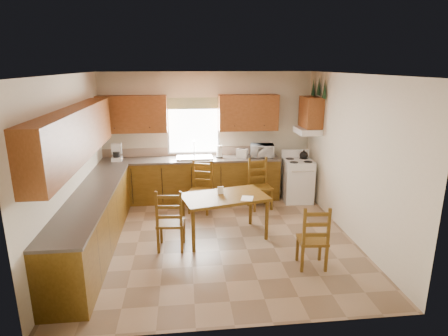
{
  "coord_description": "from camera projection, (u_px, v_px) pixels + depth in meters",
  "views": [
    {
      "loc": [
        -0.51,
        -5.75,
        2.84
      ],
      "look_at": [
        0.15,
        0.3,
        1.15
      ],
      "focal_mm": 30.0,
      "sensor_mm": 36.0,
      "label": 1
    }
  ],
  "objects": [
    {
      "name": "ceiling",
      "position": [
        216.0,
        74.0,
        5.6
      ],
      "size": [
        4.5,
        4.5,
        0.0
      ],
      "primitive_type": "plane",
      "color": "brown",
      "rests_on": "floor"
    },
    {
      "name": "upper_cab_back_left",
      "position": [
        132.0,
        114.0,
        7.66
      ],
      "size": [
        1.41,
        0.33,
        0.75
      ],
      "primitive_type": "cube",
      "color": "brown",
      "rests_on": "wall_back"
    },
    {
      "name": "chair_far_right",
      "position": [
        260.0,
        184.0,
        7.54
      ],
      "size": [
        0.49,
        0.47,
        1.01
      ],
      "primitive_type": "cube",
      "rotation": [
        0.0,
        0.0,
        0.18
      ],
      "color": "brown",
      "rests_on": "floor"
    },
    {
      "name": "upper_cab_left",
      "position": [
        76.0,
        134.0,
        5.47
      ],
      "size": [
        0.33,
        3.6,
        0.75
      ],
      "primitive_type": "cube",
      "color": "brown",
      "rests_on": "wall_left"
    },
    {
      "name": "chair_near_left",
      "position": [
        171.0,
        219.0,
        5.87
      ],
      "size": [
        0.45,
        0.44,
        1.01
      ],
      "primitive_type": "cube",
      "rotation": [
        0.0,
        0.0,
        3.06
      ],
      "color": "brown",
      "rests_on": "floor"
    },
    {
      "name": "dining_table",
      "position": [
        224.0,
        216.0,
        6.3
      ],
      "size": [
        1.53,
        1.09,
        0.74
      ],
      "primitive_type": "cube",
      "rotation": [
        0.0,
        0.0,
        0.24
      ],
      "color": "brown",
      "rests_on": "floor"
    },
    {
      "name": "pine_decal_c",
      "position": [
        313.0,
        87.0,
        7.81
      ],
      "size": [
        0.22,
        0.22,
        0.36
      ],
      "primitive_type": "cone",
      "color": "#163720",
      "rests_on": "wall_right"
    },
    {
      "name": "upper_cab_back_right",
      "position": [
        248.0,
        113.0,
        7.92
      ],
      "size": [
        1.25,
        0.33,
        0.75
      ],
      "primitive_type": "cube",
      "color": "brown",
      "rests_on": "wall_back"
    },
    {
      "name": "upper_cab_stove",
      "position": [
        311.0,
        112.0,
        7.61
      ],
      "size": [
        0.33,
        0.62,
        0.62
      ],
      "primitive_type": "cube",
      "color": "brown",
      "rests_on": "wall_right"
    },
    {
      "name": "stove",
      "position": [
        298.0,
        181.0,
        7.98
      ],
      "size": [
        0.63,
        0.65,
        0.87
      ],
      "primitive_type": "cube",
      "rotation": [
        0.0,
        0.0,
        -0.08
      ],
      "color": "white",
      "rests_on": "floor"
    },
    {
      "name": "paper_towel",
      "position": [
        219.0,
        152.0,
        7.95
      ],
      "size": [
        0.13,
        0.13,
        0.26
      ],
      "primitive_type": "cylinder",
      "rotation": [
        0.0,
        0.0,
        0.21
      ],
      "color": "white",
      "rests_on": "counter_back"
    },
    {
      "name": "window_valance",
      "position": [
        193.0,
        103.0,
        7.84
      ],
      "size": [
        1.19,
        0.01,
        0.24
      ],
      "primitive_type": "cube",
      "color": "#486A36",
      "rests_on": "wall_back"
    },
    {
      "name": "coffeemaker",
      "position": [
        117.0,
        153.0,
        7.69
      ],
      "size": [
        0.26,
        0.28,
        0.31
      ],
      "primitive_type": "cube",
      "rotation": [
        0.0,
        0.0,
        0.42
      ],
      "color": "white",
      "rests_on": "counter_back"
    },
    {
      "name": "counter_back",
      "position": [
        191.0,
        159.0,
        7.91
      ],
      "size": [
        3.75,
        0.63,
        0.04
      ],
      "primitive_type": "cube",
      "color": "#4C443E",
      "rests_on": "lower_cab_back"
    },
    {
      "name": "chair_far_left",
      "position": [
        200.0,
        188.0,
        7.36
      ],
      "size": [
        0.53,
        0.52,
        1.0
      ],
      "primitive_type": "cube",
      "rotation": [
        0.0,
        0.0,
        -0.33
      ],
      "color": "brown",
      "rests_on": "floor"
    },
    {
      "name": "pine_decal_a",
      "position": [
        325.0,
        89.0,
        7.19
      ],
      "size": [
        0.22,
        0.22,
        0.36
      ],
      "primitive_type": "cone",
      "color": "#163720",
      "rests_on": "wall_right"
    },
    {
      "name": "microwave",
      "position": [
        262.0,
        151.0,
        8.02
      ],
      "size": [
        0.49,
        0.38,
        0.27
      ],
      "primitive_type": "imported",
      "rotation": [
        0.0,
        0.0,
        -0.13
      ],
      "color": "white",
      "rests_on": "counter_back"
    },
    {
      "name": "wall_back",
      "position": [
        207.0,
        135.0,
        8.12
      ],
      "size": [
        4.5,
        4.5,
        0.0
      ],
      "primitive_type": "plane",
      "color": "beige",
      "rests_on": "floor"
    },
    {
      "name": "wall_right",
      "position": [
        352.0,
        158.0,
        6.2
      ],
      "size": [
        4.5,
        4.5,
        0.0
      ],
      "primitive_type": "plane",
      "color": "beige",
      "rests_on": "floor"
    },
    {
      "name": "lower_cab_back",
      "position": [
        191.0,
        180.0,
        8.04
      ],
      "size": [
        3.75,
        0.6,
        0.88
      ],
      "primitive_type": "cube",
      "color": "brown",
      "rests_on": "floor"
    },
    {
      "name": "pine_decal_b",
      "position": [
        319.0,
        86.0,
        7.49
      ],
      "size": [
        0.22,
        0.22,
        0.36
      ],
      "primitive_type": "cone",
      "color": "#163720",
      "rests_on": "wall_right"
    },
    {
      "name": "window_pane",
      "position": [
        193.0,
        127.0,
        8.0
      ],
      "size": [
        1.05,
        0.01,
        1.1
      ],
      "primitive_type": "cube",
      "color": "white",
      "rests_on": "wall_back"
    },
    {
      "name": "range_hood",
      "position": [
        307.0,
        131.0,
        7.71
      ],
      "size": [
        0.44,
        0.62,
        0.12
      ],
      "primitive_type": "cube",
      "color": "white",
      "rests_on": "wall_right"
    },
    {
      "name": "table_paper",
      "position": [
        247.0,
        198.0,
        6.07
      ],
      "size": [
        0.25,
        0.29,
        0.0
      ],
      "primitive_type": "cube",
      "rotation": [
        0.0,
        0.0,
        -0.27
      ],
      "color": "white",
      "rests_on": "dining_table"
    },
    {
      "name": "counter_left",
      "position": [
        91.0,
        195.0,
        5.74
      ],
      "size": [
        0.63,
        3.6,
        0.04
      ],
      "primitive_type": "cube",
      "color": "#4C443E",
      "rests_on": "lower_cab_left"
    },
    {
      "name": "wall_front",
      "position": [
        236.0,
        216.0,
        3.81
      ],
      "size": [
        4.5,
        4.5,
        0.0
      ],
      "primitive_type": "plane",
      "color": "beige",
      "rests_on": "floor"
    },
    {
      "name": "table_card",
      "position": [
        220.0,
        190.0,
        6.27
      ],
      "size": [
        0.1,
        0.04,
        0.13
      ],
      "primitive_type": "cube",
      "rotation": [
        0.0,
        0.0,
        0.14
      ],
      "color": "white",
      "rests_on": "dining_table"
    },
    {
      "name": "floor",
      "position": [
        217.0,
        238.0,
        6.33
      ],
      "size": [
        4.5,
        4.5,
        0.0
      ],
      "primitive_type": "plane",
      "color": "#8D7356",
      "rests_on": "ground"
    },
    {
      "name": "wall_left",
      "position": [
        71.0,
        165.0,
        5.73
      ],
      "size": [
        4.5,
        4.5,
        0.0
      ],
      "primitive_type": "plane",
      "color": "beige",
      "rests_on": "floor"
    },
    {
      "name": "lower_cab_left",
      "position": [
        94.0,
        223.0,
        5.86
      ],
      "size": [
        0.6,
        3.6,
        0.88
      ],
      "primitive_type": "cube",
      "color": "brown",
      "rests_on": "floor"
    },
    {
      "name": "sink_basin",
      "position": [
        194.0,
        157.0,
        7.91
      ],
      "size": [
        0.75,
        0.45,
        0.04
      ],
      "primitive_type": "cube",
      "color": "silver",
      "rests_on": "counter_back"
    },
    {
      "name": "toaster",
      "position": [
        242.0,
        153.0,
        7.96
      ],
      "size": [
        0.27,
        0.23,
        0.19
      ],
      "primitive_type": "cube",
      "rotation": [
        0.0,
        0.0,
        -0.42
      ],
      "color": "white",
      "rests_on": "counter_back"
    },
    {
      "name": "backsplash",
      "position": [
        191.0,
        151.0,
        8.16
      ],
      "size": [
        3.75,
        0.01,
        0.18
      ],
      "primitive_type": "cube",
      "color": "gray",
      "rests_on": "counter_back"
    },
    {
      "name": "chair_near_right",
      "position": [
        313.0,
        236.0,
        5.34
      ],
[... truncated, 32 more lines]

